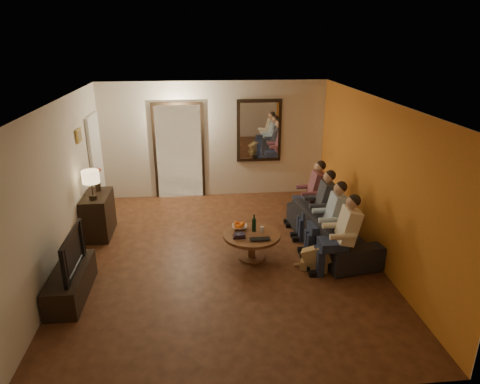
{
  "coord_description": "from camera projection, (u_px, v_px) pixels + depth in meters",
  "views": [
    {
      "loc": [
        -0.38,
        -6.38,
        3.56
      ],
      "look_at": [
        0.3,
        0.3,
        1.05
      ],
      "focal_mm": 32.0,
      "sensor_mm": 36.0,
      "label": 1
    }
  ],
  "objects": [
    {
      "name": "mirror_frame",
      "position": [
        259.0,
        131.0,
        9.56
      ],
      "size": [
        1.0,
        0.05,
        1.4
      ],
      "primitive_type": "cube",
      "color": "black",
      "rests_on": "back_wall"
    },
    {
      "name": "flower_vase",
      "position": [
        97.0,
        180.0,
        7.89
      ],
      "size": [
        0.14,
        0.14,
        0.44
      ],
      "primitive_type": null,
      "color": "#B52913",
      "rests_on": "dresser"
    },
    {
      "name": "framed_art",
      "position": [
        79.0,
        136.0,
        7.56
      ],
      "size": [
        0.03,
        0.28,
        0.24
      ],
      "primitive_type": "cube",
      "color": "#B28C33",
      "rests_on": "left_wall"
    },
    {
      "name": "dog",
      "position": [
        317.0,
        254.0,
        6.74
      ],
      "size": [
        0.61,
        0.44,
        0.56
      ],
      "primitive_type": null,
      "rotation": [
        0.0,
        0.0,
        -0.41
      ],
      "color": "#9F8449",
      "rests_on": "floor"
    },
    {
      "name": "front_wall",
      "position": [
        244.0,
        291.0,
        3.98
      ],
      "size": [
        5.0,
        0.02,
        2.6
      ],
      "primitive_type": "cube",
      "color": "beige",
      "rests_on": "floor"
    },
    {
      "name": "book_stack",
      "position": [
        239.0,
        235.0,
        6.91
      ],
      "size": [
        0.2,
        0.15,
        0.07
      ],
      "primitive_type": null,
      "color": "black",
      "rests_on": "coffee_table"
    },
    {
      "name": "tv_stand",
      "position": [
        71.0,
        283.0,
        6.09
      ],
      "size": [
        0.45,
        1.25,
        0.42
      ],
      "primitive_type": "cube",
      "color": "black",
      "rests_on": "floor"
    },
    {
      "name": "fridge_glimpse",
      "position": [
        191.0,
        158.0,
        9.64
      ],
      "size": [
        0.45,
        0.03,
        1.7
      ],
      "primitive_type": "cube",
      "color": "silver",
      "rests_on": "floor"
    },
    {
      "name": "ceiling",
      "position": [
        222.0,
        102.0,
        6.32
      ],
      "size": [
        5.0,
        6.0,
        0.01
      ],
      "primitive_type": "cube",
      "color": "white",
      "rests_on": "back_wall"
    },
    {
      "name": "oranges",
      "position": [
        240.0,
        223.0,
        7.19
      ],
      "size": [
        0.2,
        0.2,
        0.08
      ],
      "primitive_type": null,
      "color": "orange",
      "rests_on": "bowl"
    },
    {
      "name": "person_b",
      "position": [
        332.0,
        221.0,
        7.14
      ],
      "size": [
        0.6,
        0.4,
        1.2
      ],
      "primitive_type": null,
      "color": "tan",
      "rests_on": "sofa"
    },
    {
      "name": "wine_bottle",
      "position": [
        254.0,
        223.0,
        7.08
      ],
      "size": [
        0.07,
        0.07,
        0.31
      ],
      "primitive_type": null,
      "color": "black",
      "rests_on": "coffee_table"
    },
    {
      "name": "bowl",
      "position": [
        240.0,
        227.0,
        7.21
      ],
      "size": [
        0.26,
        0.26,
        0.06
      ],
      "primitive_type": "imported",
      "color": "white",
      "rests_on": "coffee_table"
    },
    {
      "name": "person_d",
      "position": [
        313.0,
        196.0,
        8.26
      ],
      "size": [
        0.6,
        0.4,
        1.2
      ],
      "primitive_type": null,
      "color": "tan",
      "rests_on": "sofa"
    },
    {
      "name": "sofa",
      "position": [
        331.0,
        229.0,
        7.52
      ],
      "size": [
        2.27,
        1.17,
        0.63
      ],
      "primitive_type": "imported",
      "rotation": [
        0.0,
        0.0,
        1.72
      ],
      "color": "black",
      "rests_on": "floor"
    },
    {
      "name": "back_wall",
      "position": [
        215.0,
        140.0,
        9.57
      ],
      "size": [
        5.0,
        0.02,
        2.6
      ],
      "primitive_type": "cube",
      "color": "beige",
      "rests_on": "floor"
    },
    {
      "name": "wine_glass",
      "position": [
        262.0,
        229.0,
        7.08
      ],
      "size": [
        0.06,
        0.06,
        0.1
      ],
      "primitive_type": "cylinder",
      "color": "silver",
      "rests_on": "coffee_table"
    },
    {
      "name": "right_wall",
      "position": [
        375.0,
        179.0,
        7.01
      ],
      "size": [
        0.02,
        6.0,
        2.6
      ],
      "primitive_type": "cube",
      "color": "beige",
      "rests_on": "floor"
    },
    {
      "name": "laptop",
      "position": [
        260.0,
        241.0,
        6.78
      ],
      "size": [
        0.33,
        0.22,
        0.03
      ],
      "primitive_type": "imported",
      "rotation": [
        0.0,
        0.0,
        -0.02
      ],
      "color": "black",
      "rests_on": "coffee_table"
    },
    {
      "name": "tv",
      "position": [
        66.0,
        252.0,
        5.91
      ],
      "size": [
        1.01,
        0.13,
        0.58
      ],
      "primitive_type": "imported",
      "rotation": [
        0.0,
        0.0,
        1.57
      ],
      "color": "black",
      "rests_on": "tv_stand"
    },
    {
      "name": "orange_accent",
      "position": [
        374.0,
        179.0,
        7.01
      ],
      "size": [
        0.01,
        6.0,
        2.6
      ],
      "primitive_type": "cube",
      "color": "#C48221",
      "rests_on": "right_wall"
    },
    {
      "name": "person_a",
      "position": [
        343.0,
        237.0,
        6.58
      ],
      "size": [
        0.6,
        0.4,
        1.2
      ],
      "primitive_type": null,
      "color": "tan",
      "rests_on": "sofa"
    },
    {
      "name": "coffee_table",
      "position": [
        252.0,
        246.0,
        7.11
      ],
      "size": [
        1.01,
        1.01,
        0.45
      ],
      "primitive_type": "cylinder",
      "rotation": [
        0.0,
        0.0,
        -0.08
      ],
      "color": "brown",
      "rests_on": "floor"
    },
    {
      "name": "door_trim",
      "position": [
        179.0,
        152.0,
        9.55
      ],
      "size": [
        1.12,
        0.04,
        2.22
      ],
      "primitive_type": "cube",
      "color": "black",
      "rests_on": "floor"
    },
    {
      "name": "dresser",
      "position": [
        99.0,
        215.0,
        7.9
      ],
      "size": [
        0.45,
        0.89,
        0.79
      ],
      "primitive_type": "cube",
      "color": "black",
      "rests_on": "floor"
    },
    {
      "name": "mirror_glass",
      "position": [
        259.0,
        131.0,
        9.53
      ],
      "size": [
        0.86,
        0.02,
        1.26
      ],
      "primitive_type": "cube",
      "color": "white",
      "rests_on": "back_wall"
    },
    {
      "name": "person_c",
      "position": [
        322.0,
        208.0,
        7.7
      ],
      "size": [
        0.6,
        0.4,
        1.2
      ],
      "primitive_type": null,
      "color": "tan",
      "rests_on": "sofa"
    },
    {
      "name": "art_canvas",
      "position": [
        80.0,
        136.0,
        7.56
      ],
      "size": [
        0.01,
        0.22,
        0.18
      ],
      "primitive_type": "cube",
      "color": "brown",
      "rests_on": "left_wall"
    },
    {
      "name": "left_wall",
      "position": [
        60.0,
        190.0,
        6.54
      ],
      "size": [
        0.02,
        6.0,
        2.6
      ],
      "primitive_type": "cube",
      "color": "beige",
      "rests_on": "floor"
    },
    {
      "name": "kitchen_doorway",
      "position": [
        179.0,
        152.0,
        9.56
      ],
      "size": [
        1.0,
        0.06,
        2.1
      ],
      "primitive_type": "cube",
      "color": "#FFE0A5",
      "rests_on": "floor"
    },
    {
      "name": "table_lamp",
      "position": [
        92.0,
        185.0,
        7.46
      ],
      "size": [
        0.3,
        0.3,
        0.54
      ],
      "primitive_type": null,
      "color": "beige",
      "rests_on": "dresser"
    },
    {
      "name": "white_door",
      "position": [
        97.0,
        164.0,
        8.78
      ],
      "size": [
        0.06,
        0.85,
        2.04
      ],
      "primitive_type": "cube",
      "color": "white",
      "rests_on": "floor"
    },
    {
      "name": "floor",
      "position": [
        224.0,
        257.0,
        7.23
      ],
      "size": [
        5.0,
        6.0,
        0.01
      ],
      "primitive_type": "cube",
      "color": "#3E2110",
      "rests_on": "ground"
    }
  ]
}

